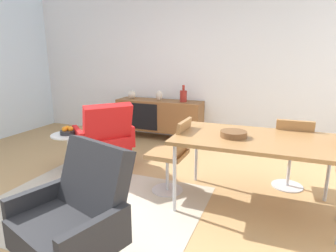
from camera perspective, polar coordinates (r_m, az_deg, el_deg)
The scene contains 15 objects.
ground_plane at distance 3.32m, azimuth -11.30°, elevation -13.64°, with size 8.32×8.32×0.00m, color tan.
wall_back at distance 5.31m, azimuth 3.46°, elevation 12.68°, with size 6.80×0.12×2.80m, color white.
sideboard at distance 5.28m, azimuth -1.78°, elevation 2.17°, with size 1.60×0.45×0.72m.
vase_cobalt at distance 5.05m, azimuth 3.11°, elevation 6.09°, with size 0.12×0.12×0.30m.
vase_sculptural_dark at distance 5.46m, azimuth -7.30°, elevation 6.28°, with size 0.14×0.14×0.15m.
vase_ceramic_small at distance 5.21m, azimuth -1.78°, elevation 6.15°, with size 0.12×0.12×0.18m.
dining_table at distance 2.93m, azimuth 17.44°, elevation -3.05°, with size 1.60×0.90×0.74m.
wooden_bowl_on_table at distance 2.87m, azimuth 13.03°, elevation -1.59°, with size 0.26×0.26×0.06m, color brown.
dining_chair_back_right at distance 3.53m, azimuth 23.55°, elevation -4.57°, with size 0.41×0.43×0.86m.
dining_chair_near_window at distance 3.17m, azimuth 0.88°, elevation -5.41°, with size 0.43×0.41×0.86m.
lounge_chair_red at distance 3.87m, azimuth -12.56°, elevation -2.15°, with size 0.91×0.91×0.95m.
armchair_black_shell at distance 2.12m, azimuth -18.16°, elevation -16.77°, with size 0.84×0.81×0.95m.
side_table_round at distance 4.00m, azimuth -19.20°, elevation -4.29°, with size 0.44×0.44×0.52m.
fruit_bowl at distance 3.93m, azimuth -19.49°, elevation -0.98°, with size 0.20×0.20×0.11m.
area_rug at distance 3.18m, azimuth -14.63°, elevation -15.07°, with size 2.20×1.70×0.01m, color #B7AD99.
Camera 1 is at (1.63, -2.45, 1.53)m, focal length 30.32 mm.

